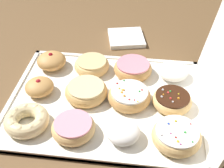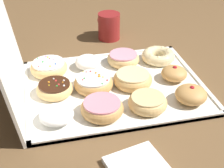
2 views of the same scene
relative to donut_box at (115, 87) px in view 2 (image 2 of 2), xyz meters
The scene contains 15 objects.
ground_plane 0.01m from the donut_box, ahead, with size 3.00×3.00×0.00m, color brown.
donut_box is the anchor object (origin of this frame).
jelly_filled_donut_0 0.23m from the donut_box, 124.02° to the right, with size 0.09×0.09×0.05m.
jelly_filled_donut_1 0.19m from the donut_box, 91.59° to the right, with size 0.08×0.08×0.05m.
cruller_donut_2 0.22m from the donut_box, 56.75° to the right, with size 0.11×0.11×0.04m.
glazed_ring_donut_3 0.15m from the donut_box, 154.09° to the right, with size 0.11×0.11×0.04m.
glazed_ring_donut_4 0.06m from the donut_box, 95.44° to the right, with size 0.12×0.12×0.04m.
pink_frosted_donut_5 0.15m from the donut_box, 25.54° to the right, with size 0.11×0.11×0.04m.
pink_frosted_donut_6 0.14m from the donut_box, 152.71° to the left, with size 0.12×0.12×0.04m.
sprinkle_donut_7 0.07m from the donut_box, 90.39° to the left, with size 0.12×0.12×0.04m.
powdered_filled_donut_8 0.15m from the donut_box, 25.00° to the left, with size 0.08×0.08×0.04m.
powdered_filled_donut_9 0.23m from the donut_box, 124.37° to the left, with size 0.09×0.09×0.04m.
sprinkle_donut_10 0.18m from the donut_box, 91.28° to the left, with size 0.11×0.11×0.04m.
sprinkle_donut_11 0.23m from the donut_box, 56.21° to the left, with size 0.12×0.12×0.04m.
coffee_mug 0.37m from the donut_box, 10.18° to the right, with size 0.11×0.09×0.10m.
Camera 2 is at (-0.83, 0.21, 0.57)m, focal length 53.72 mm.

